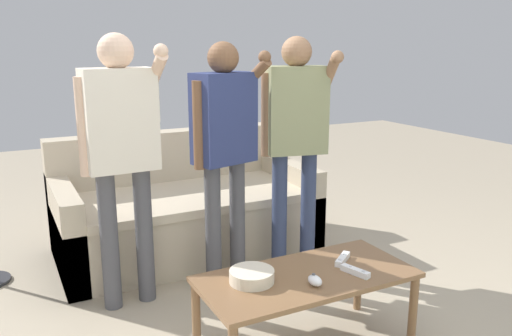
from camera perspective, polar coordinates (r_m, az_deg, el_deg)
name	(u,v)px	position (r m, az deg, el deg)	size (l,w,h in m)	color
ground_plane	(264,329)	(2.96, 0.84, -17.42)	(12.00, 12.00, 0.00)	tan
couch	(185,211)	(3.94, -7.92, -4.78)	(1.86, 0.96, 0.86)	#B7A88E
coffee_table	(307,284)	(2.62, 5.65, -12.68)	(1.07, 0.51, 0.42)	brown
snack_bowl	(252,276)	(2.50, -0.47, -11.91)	(0.22, 0.22, 0.06)	beige
game_remote_nunchuk	(315,280)	(2.49, 6.55, -12.30)	(0.06, 0.09, 0.05)	white
player_left	(121,140)	(2.98, -14.72, 2.98)	(0.48, 0.31, 1.59)	#47474C
player_center	(225,136)	(3.18, -3.52, 3.52)	(0.49, 0.30, 1.54)	#47474C
player_right	(295,128)	(3.39, 4.41, 4.48)	(0.45, 0.42, 1.58)	#2D3856
game_remote_wand_near	(355,271)	(2.63, 10.95, -11.19)	(0.08, 0.16, 0.03)	white
game_remote_wand_far	(343,259)	(2.76, 9.58, -9.93)	(0.15, 0.13, 0.03)	white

